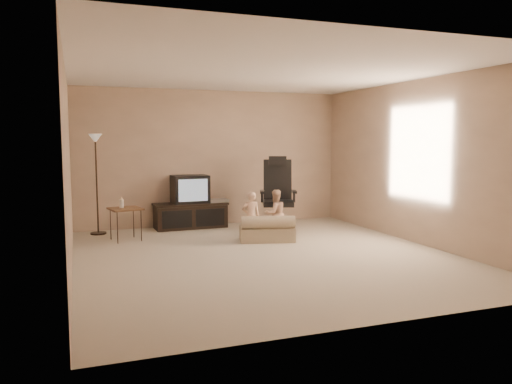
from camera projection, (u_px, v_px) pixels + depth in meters
The scene contains 9 objects.
floor at pixel (265, 255), 6.88m from camera, with size 5.50×5.50×0.00m, color beige.
room_shell at pixel (265, 145), 6.72m from camera, with size 5.50×5.50×5.50m.
tv_stand at pixel (191, 206), 9.00m from camera, with size 1.35×0.53×0.96m.
office_chair at pixel (278, 204), 8.75m from camera, with size 0.76×0.78×1.30m.
side_table at pixel (125, 209), 7.86m from camera, with size 0.56×0.56×0.70m.
floor_lamp at pixel (96, 161), 8.31m from camera, with size 0.26×0.26×1.69m.
child_sofa at pixel (267, 231), 7.83m from camera, with size 0.94×0.68×0.42m.
toddler_left at pixel (251, 217), 7.79m from camera, with size 0.29×0.21×0.79m, color #DAAA88.
toddler_right at pixel (275, 214), 8.12m from camera, with size 0.38×0.21×0.78m, color #DAAA88.
Camera 1 is at (-2.42, -6.30, 1.59)m, focal length 35.00 mm.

